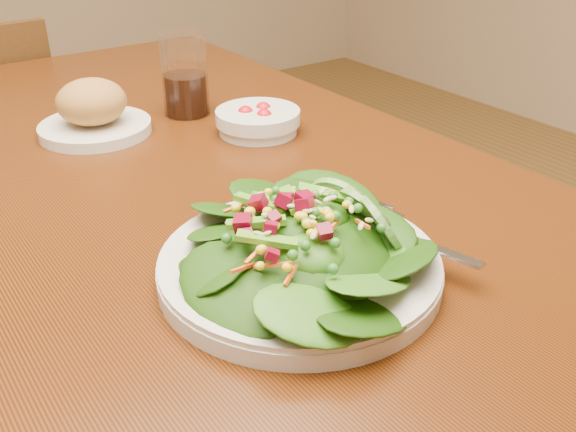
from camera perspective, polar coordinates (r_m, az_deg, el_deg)
name	(u,v)px	position (r m, az deg, el deg)	size (l,w,h in m)	color
dining_table	(148,240)	(0.94, -12.34, -2.13)	(0.90, 1.40, 0.75)	#4C250B
salad_plate	(308,248)	(0.65, 1.75, -2.84)	(0.29, 0.29, 0.08)	silver
bread_plate	(93,112)	(1.06, -16.94, 8.85)	(0.17, 0.17, 0.09)	silver
tomato_bowl	(258,121)	(1.02, -2.69, 8.46)	(0.13, 0.13, 0.04)	silver
drinking_glass	(185,80)	(1.11, -9.13, 11.83)	(0.08, 0.08, 0.14)	silver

